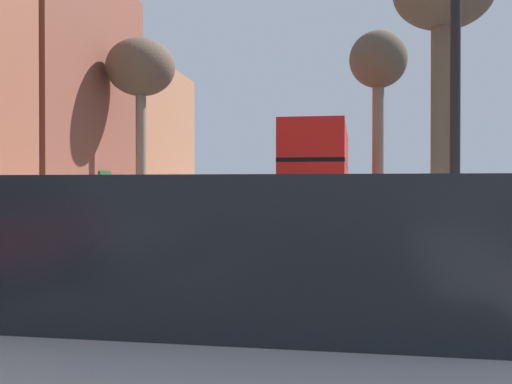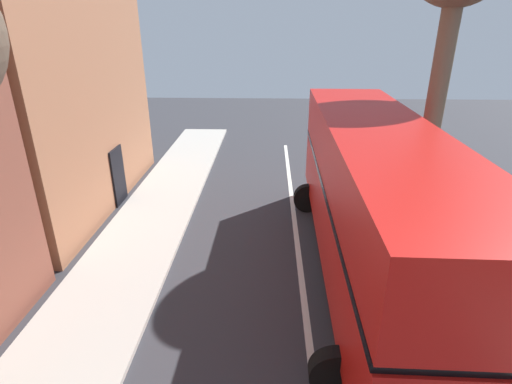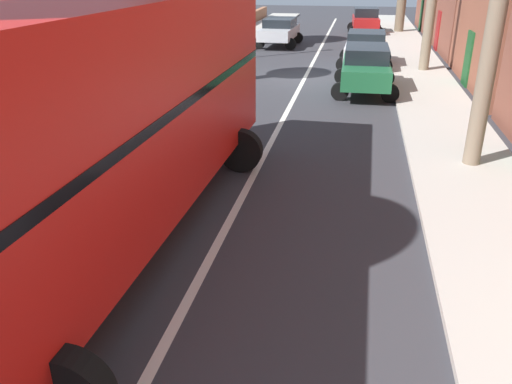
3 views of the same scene
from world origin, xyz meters
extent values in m
plane|color=#333338|center=(0.00, 0.00, 0.00)|extent=(84.00, 84.00, 0.00)
cube|color=silver|center=(0.00, 0.00, 0.00)|extent=(0.16, 54.00, 0.01)
cube|color=#B2ADA3|center=(-4.90, 0.00, 0.06)|extent=(2.60, 60.00, 0.12)
cube|color=#B2ADA3|center=(4.90, 0.00, 0.06)|extent=(2.60, 60.00, 0.12)
cube|color=brown|center=(-8.50, 9.60, 5.03)|extent=(4.00, 9.22, 10.06)
cube|color=#194C23|center=(-6.47, 9.60, 1.05)|extent=(0.08, 1.10, 2.10)
cube|color=#9E6647|center=(-8.50, 19.20, 4.01)|extent=(4.00, 9.22, 8.02)
cube|color=black|center=(-6.47, 19.20, 1.05)|extent=(0.08, 1.10, 2.10)
cube|color=red|center=(1.70, 14.78, 1.55)|extent=(2.71, 11.35, 1.70)
cube|color=black|center=(1.70, 14.78, 2.48)|extent=(2.73, 11.23, 0.16)
cube|color=red|center=(1.70, 14.78, 3.31)|extent=(2.71, 11.35, 1.50)
cube|color=black|center=(1.81, 20.41, 1.64)|extent=(2.20, 0.10, 1.19)
cylinder|color=black|center=(0.49, 18.64, 0.50)|extent=(1.01, 0.32, 1.00)
cylinder|color=black|center=(3.05, 18.60, 0.50)|extent=(1.01, 0.32, 1.00)
cylinder|color=black|center=(0.35, 10.96, 0.50)|extent=(1.01, 0.32, 1.00)
cylinder|color=black|center=(2.91, 10.91, 0.50)|extent=(1.01, 0.32, 1.00)
cube|color=silver|center=(-2.50, -3.32, 0.79)|extent=(1.91, 4.22, 0.62)
cube|color=black|center=(-2.50, -3.53, 1.36)|extent=(1.73, 2.33, 0.51)
cylinder|color=black|center=(-3.41, -2.01, 0.32)|extent=(0.64, 0.23, 0.64)
cylinder|color=black|center=(-1.54, -2.05, 0.32)|extent=(0.64, 0.23, 0.64)
cylinder|color=black|center=(-1.59, -4.64, 0.32)|extent=(0.64, 0.23, 0.64)
cube|color=#1E6038|center=(-2.50, 2.07, 0.83)|extent=(1.75, 4.55, 0.69)
cube|color=black|center=(-2.50, 1.84, 1.43)|extent=(1.59, 2.51, 0.52)
cylinder|color=black|center=(-3.39, 3.46, 0.32)|extent=(0.64, 0.23, 0.64)
cylinder|color=black|center=(-1.64, 3.48, 0.32)|extent=(0.64, 0.23, 0.64)
cylinder|color=black|center=(-3.36, 0.66, 0.32)|extent=(0.64, 0.23, 0.64)
cylinder|color=black|center=(-1.61, 0.67, 0.32)|extent=(0.64, 0.23, 0.64)
cube|color=#B7BABF|center=(2.50, -9.40, 0.79)|extent=(1.92, 4.56, 0.61)
cube|color=black|center=(2.49, -9.63, 1.33)|extent=(1.72, 2.53, 0.47)
cylinder|color=black|center=(1.63, -7.97, 0.32)|extent=(0.65, 0.24, 0.64)
cylinder|color=black|center=(3.46, -8.03, 0.32)|extent=(0.65, 0.24, 0.64)
cylinder|color=#7A6B56|center=(-5.04, 9.73, 2.87)|extent=(0.39, 0.39, 5.50)
ellipsoid|color=brown|center=(-5.04, 9.73, 6.16)|extent=(2.69, 2.69, 2.25)
cylinder|color=brown|center=(4.60, 19.12, 3.83)|extent=(0.61, 0.61, 7.42)
ellipsoid|color=#4C4233|center=(4.60, 19.12, 8.14)|extent=(3.02, 3.02, 2.99)
cylinder|color=brown|center=(5.29, 2.92, 3.00)|extent=(0.61, 0.61, 5.77)
cylinder|color=black|center=(4.30, -4.16, 3.12)|extent=(0.14, 0.14, 6.00)
cylinder|color=black|center=(5.30, -1.48, 0.64)|extent=(0.52, 0.52, 1.05)
cylinder|color=olive|center=(5.30, -1.48, 1.22)|extent=(0.55, 0.55, 0.10)
camera|label=1|loc=(2.81, -12.43, 1.53)|focal=41.42mm
camera|label=2|loc=(-0.91, 5.67, 6.24)|focal=27.82mm
camera|label=3|loc=(-2.18, 22.29, 4.53)|focal=36.66mm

